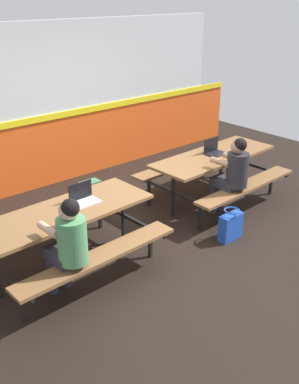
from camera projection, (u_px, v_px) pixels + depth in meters
The scene contains 10 objects.
ground_plane at pixel (160, 235), 6.05m from camera, with size 10.00×10.00×0.02m, color black.
accent_backdrop at pixel (56, 109), 7.28m from camera, with size 8.00×0.14×2.60m.
picnic_table_left at pixel (65, 224), 5.11m from camera, with size 2.10×1.61×0.74m.
picnic_table_right at pixel (213, 165), 6.81m from camera, with size 2.10×1.61×0.74m.
student_nearer at pixel (68, 242), 4.49m from camera, with size 0.37×0.53×1.21m.
student_further at pixel (233, 171), 6.23m from camera, with size 0.37×0.53×1.21m.
laptop_silver at pixel (84, 198), 5.24m from camera, with size 0.33×0.23×0.22m.
laptop_dark at pixel (214, 151), 6.78m from camera, with size 0.33×0.23×0.22m.
backpack_dark at pixel (90, 195), 6.67m from camera, with size 0.30×0.22×0.44m.
tote_bag_bright at pixel (231, 226), 5.86m from camera, with size 0.34×0.21×0.43m.
Camera 1 is at (-3.57, -3.89, 3.01)m, focal length 41.99 mm.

